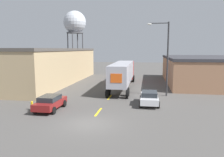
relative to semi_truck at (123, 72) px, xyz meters
name	(u,v)px	position (x,y,z in m)	size (l,w,h in m)	color
ground_plane	(89,124)	(-0.89, -16.46, -2.37)	(160.00, 160.00, 0.00)	#4C4947
road_centerline	(110,97)	(-0.89, -6.85, -2.36)	(0.20, 15.33, 0.01)	yellow
warehouse_left	(45,65)	(-13.98, 3.10, 0.59)	(10.82, 26.87, 5.91)	tan
warehouse_right	(204,70)	(13.07, 6.31, -0.09)	(12.54, 19.42, 4.54)	#9E7051
semi_truck	(123,72)	(0.00, 0.00, 0.00)	(2.79, 16.02, 3.82)	#B21919
parked_car_left_near	(50,102)	(-5.58, -13.24, -1.61)	(2.01, 4.16, 1.41)	maroon
parked_car_right_near	(149,98)	(3.81, -9.69, -1.61)	(2.01, 4.16, 1.41)	silver
water_tower	(75,23)	(-15.51, 24.10, 10.22)	(5.90, 5.90, 15.72)	#47474C
street_lamp	(165,54)	(5.68, -4.98, 2.83)	(2.67, 0.32, 9.04)	#2D2D30
fire_hydrant	(32,106)	(-7.31, -13.53, -1.93)	(0.22, 0.22, 0.87)	gold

